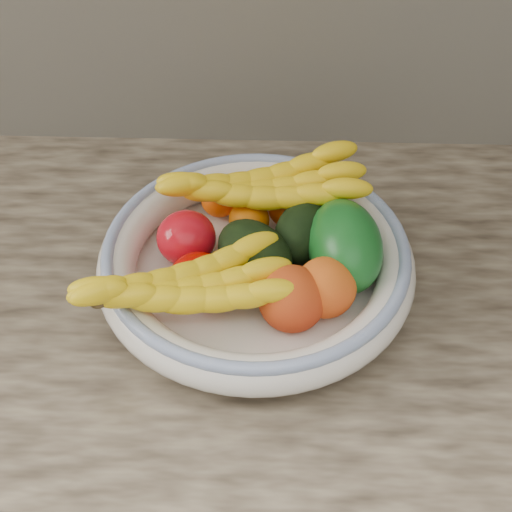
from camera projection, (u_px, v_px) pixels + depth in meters
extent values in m
cube|color=brown|center=(256.00, 468.00, 1.34)|extent=(2.40, 0.62, 0.86)
cube|color=tan|center=(256.00, 289.00, 1.02)|extent=(2.44, 0.66, 0.04)
cylinder|color=silver|center=(256.00, 285.00, 0.99)|extent=(0.13, 0.13, 0.02)
cylinder|color=silver|center=(256.00, 278.00, 0.98)|extent=(0.32, 0.32, 0.01)
torus|color=silver|center=(256.00, 263.00, 0.96)|extent=(0.39, 0.39, 0.05)
torus|color=#37589C|center=(256.00, 250.00, 0.95)|extent=(0.37, 0.37, 0.02)
ellipsoid|color=#FF5B05|center=(220.00, 200.00, 1.04)|extent=(0.06, 0.06, 0.04)
ellipsoid|color=#E14904|center=(290.00, 207.00, 1.03)|extent=(0.06, 0.06, 0.05)
ellipsoid|color=#DD6904|center=(249.00, 220.00, 1.01)|extent=(0.06, 0.06, 0.05)
ellipsoid|color=red|center=(186.00, 238.00, 0.97)|extent=(0.08, 0.08, 0.07)
ellipsoid|color=#B70600|center=(198.00, 280.00, 0.92)|extent=(0.09, 0.09, 0.06)
ellipsoid|color=black|center=(255.00, 254.00, 0.95)|extent=(0.13, 0.13, 0.08)
ellipsoid|color=black|center=(304.00, 232.00, 0.98)|extent=(0.10, 0.12, 0.07)
ellipsoid|color=#0F5118|center=(345.00, 246.00, 0.94)|extent=(0.14, 0.15, 0.12)
ellipsoid|color=orange|center=(292.00, 299.00, 0.90)|extent=(0.10, 0.10, 0.08)
ellipsoid|color=orange|center=(325.00, 288.00, 0.91)|extent=(0.09, 0.09, 0.07)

